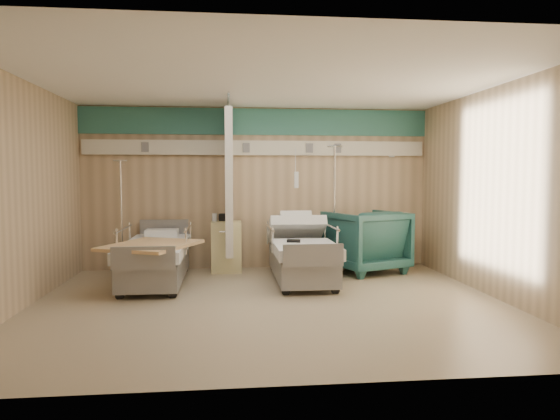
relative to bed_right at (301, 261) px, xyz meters
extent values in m
cube|color=gray|center=(-0.60, -1.30, -0.32)|extent=(6.00, 5.00, 0.00)
cube|color=tan|center=(-0.60, 1.20, 1.08)|extent=(6.00, 0.04, 2.80)
cube|color=tan|center=(-0.60, -3.80, 1.08)|extent=(6.00, 0.04, 2.80)
cube|color=tan|center=(-3.60, -1.30, 1.08)|extent=(0.04, 5.00, 2.80)
cube|color=tan|center=(2.40, -1.30, 1.08)|extent=(0.04, 5.00, 2.80)
cube|color=white|center=(-0.60, -1.30, 2.48)|extent=(6.00, 5.00, 0.04)
cube|color=#317368|center=(-0.60, 1.18, 2.23)|extent=(6.00, 0.04, 0.45)
cube|color=beige|center=(-0.60, 1.15, 1.79)|extent=(5.88, 0.08, 0.25)
cylinder|color=silver|center=(-1.10, 0.30, 2.44)|extent=(0.03, 1.80, 0.03)
cube|color=beige|center=(-1.10, 0.65, 1.19)|extent=(0.12, 0.90, 2.35)
cube|color=beige|center=(-1.15, 0.90, 0.11)|extent=(0.50, 0.48, 0.85)
imported|color=#1C4844|center=(1.18, 0.60, 0.21)|extent=(1.46, 1.48, 1.05)
cube|color=white|center=(1.19, 0.57, 0.77)|extent=(0.85, 0.82, 0.07)
cylinder|color=silver|center=(0.67, 0.74, -0.30)|extent=(0.38, 0.38, 0.03)
cylinder|color=silver|center=(0.67, 0.74, 0.74)|extent=(0.03, 0.03, 2.11)
cylinder|color=silver|center=(0.67, 0.74, 1.80)|extent=(0.25, 0.03, 0.03)
cylinder|color=silver|center=(-2.87, 0.93, -0.30)|extent=(0.34, 0.34, 0.03)
cylinder|color=silver|center=(-2.87, 0.93, 0.62)|extent=(0.03, 0.03, 1.86)
cylinder|color=silver|center=(-2.87, 0.93, 1.55)|extent=(0.22, 0.03, 0.03)
cube|color=black|center=(-0.15, -0.21, 0.34)|extent=(0.21, 0.13, 0.04)
cube|color=tan|center=(-2.19, -0.46, 0.34)|extent=(1.44, 1.57, 0.04)
cube|color=black|center=(-1.16, 0.99, 0.60)|extent=(0.24, 0.18, 0.12)
cylinder|color=white|center=(-1.35, 0.98, 0.60)|extent=(0.12, 0.12, 0.13)
camera|label=1|loc=(-1.12, -7.52, 1.31)|focal=32.00mm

